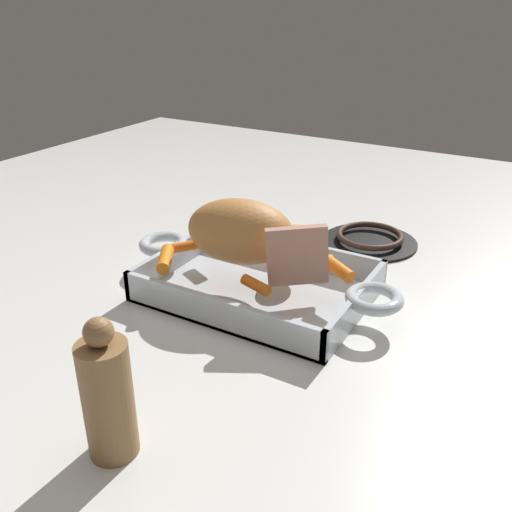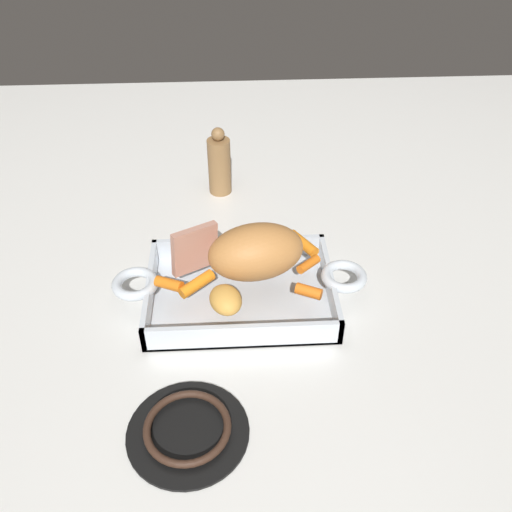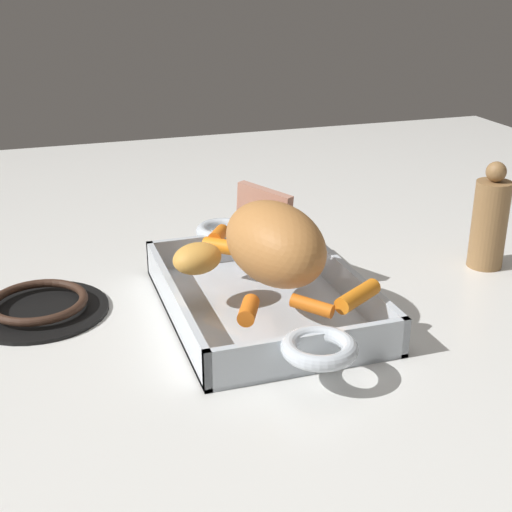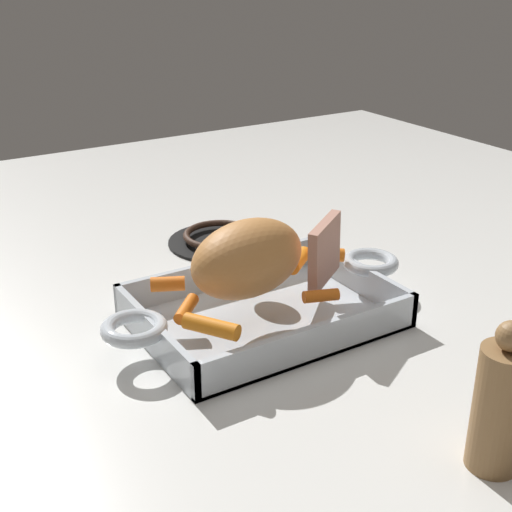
{
  "view_description": "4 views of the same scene",
  "coord_description": "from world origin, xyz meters",
  "views": [
    {
      "loc": [
        0.36,
        -0.63,
        0.41
      ],
      "look_at": [
        0.01,
        -0.03,
        0.08
      ],
      "focal_mm": 39.04,
      "sensor_mm": 36.0,
      "label": 1
    },
    {
      "loc": [
        0.01,
        0.7,
        0.68
      ],
      "look_at": [
        -0.03,
        -0.02,
        0.07
      ],
      "focal_mm": 39.27,
      "sensor_mm": 36.0,
      "label": 2
    },
    {
      "loc": [
        -0.75,
        0.25,
        0.4
      ],
      "look_at": [
        -0.01,
        0.01,
        0.08
      ],
      "focal_mm": 49.93,
      "sensor_mm": 36.0,
      "label": 3
    },
    {
      "loc": [
        -0.43,
        -0.67,
        0.44
      ],
      "look_at": [
        0.0,
        0.03,
        0.08
      ],
      "focal_mm": 48.87,
      "sensor_mm": 36.0,
      "label": 4
    }
  ],
  "objects": [
    {
      "name": "pepper_mill",
      "position": [
        0.03,
        -0.34,
        0.07
      ],
      "size": [
        0.05,
        0.05,
        0.15
      ],
      "color": "olive",
      "rests_on": "ground_plane"
    },
    {
      "name": "baby_carrot_center_left",
      "position": [
        -0.11,
        -0.07,
        0.06
      ],
      "size": [
        0.05,
        0.07,
        0.02
      ],
      "primitive_type": "cylinder",
      "rotation": [
        1.57,
        0.0,
        0.56
      ],
      "color": "orange",
      "rests_on": "roasting_dish"
    },
    {
      "name": "potato_whole",
      "position": [
        0.02,
        0.07,
        0.07
      ],
      "size": [
        0.07,
        0.08,
        0.04
      ],
      "primitive_type": "ellipsoid",
      "rotation": [
        0.0,
        0.0,
        5.05
      ],
      "color": "gold",
      "rests_on": "roasting_dish"
    },
    {
      "name": "baby_carrot_southeast",
      "position": [
        0.04,
        -0.07,
        0.06
      ],
      "size": [
        0.05,
        0.03,
        0.02
      ],
      "primitive_type": "cylinder",
      "rotation": [
        1.53,
        0.0,
        4.45
      ],
      "color": "orange",
      "rests_on": "roasting_dish"
    },
    {
      "name": "pork_roast",
      "position": [
        -0.03,
        -0.01,
        0.1
      ],
      "size": [
        0.17,
        0.13,
        0.09
      ],
      "primitive_type": "ellipsoid",
      "rotation": [
        0.0,
        0.0,
        0.19
      ],
      "color": "#B9783E",
      "rests_on": "roasting_dish"
    },
    {
      "name": "baby_carrot_short",
      "position": [
        0.12,
        0.02,
        0.06
      ],
      "size": [
        0.05,
        0.04,
        0.02
      ],
      "primitive_type": "cylinder",
      "rotation": [
        1.67,
        0.0,
        1.07
      ],
      "color": "orange",
      "rests_on": "roasting_dish"
    },
    {
      "name": "ground_plane",
      "position": [
        0.0,
        0.0,
        0.0
      ],
      "size": [
        1.92,
        1.92,
        0.0
      ],
      "primitive_type": "plane",
      "color": "silver"
    },
    {
      "name": "baby_carrot_long",
      "position": [
        -0.12,
        -0.02,
        0.06
      ],
      "size": [
        0.05,
        0.04,
        0.02
      ],
      "primitive_type": "cylinder",
      "rotation": [
        1.64,
        0.0,
        5.48
      ],
      "color": "orange",
      "rests_on": "roasting_dish"
    },
    {
      "name": "baby_carrot_center_right",
      "position": [
        0.07,
        0.03,
        0.06
      ],
      "size": [
        0.06,
        0.06,
        0.02
      ],
      "primitive_type": "cylinder",
      "rotation": [
        1.5,
        0.0,
        5.41
      ],
      "color": "orange",
      "rests_on": "roasting_dish"
    },
    {
      "name": "roasting_dish",
      "position": [
        0.0,
        0.0,
        0.02
      ],
      "size": [
        0.43,
        0.23,
        0.05
      ],
      "color": "silver",
      "rests_on": "ground_plane"
    },
    {
      "name": "baby_carrot_northeast",
      "position": [
        -0.11,
        0.05,
        0.06
      ],
      "size": [
        0.05,
        0.04,
        0.02
      ],
      "primitive_type": "cylinder",
      "rotation": [
        1.57,
        0.0,
        1.12
      ],
      "color": "orange",
      "rests_on": "roasting_dish"
    },
    {
      "name": "stove_burner_rear",
      "position": [
        0.08,
        0.26,
        0.01
      ],
      "size": [
        0.17,
        0.17,
        0.02
      ],
      "color": "black",
      "rests_on": "ground_plane"
    },
    {
      "name": "roast_slice_outer",
      "position": [
        0.07,
        -0.03,
        0.09
      ],
      "size": [
        0.08,
        0.06,
        0.09
      ],
      "primitive_type": "cube",
      "rotation": [
        0.07,
        0.0,
        5.27
      ],
      "color": "tan",
      "rests_on": "roasting_dish"
    }
  ]
}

